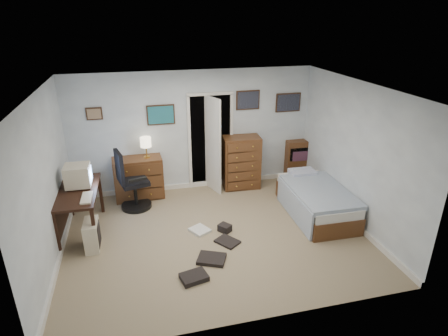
{
  "coord_description": "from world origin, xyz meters",
  "views": [
    {
      "loc": [
        -1.17,
        -5.35,
        3.54
      ],
      "look_at": [
        0.23,
        0.3,
        1.1
      ],
      "focal_mm": 30.0,
      "sensor_mm": 36.0,
      "label": 1
    }
  ],
  "objects_px": {
    "low_dresser": "(139,178)",
    "bed": "(316,200)",
    "computer_desk": "(73,201)",
    "office_chair": "(131,186)",
    "tall_dresser": "(241,162)"
  },
  "relations": [
    {
      "from": "low_dresser",
      "to": "bed",
      "type": "xyz_separation_m",
      "value": [
        3.18,
        -1.5,
        -0.14
      ]
    },
    {
      "from": "computer_desk",
      "to": "office_chair",
      "type": "xyz_separation_m",
      "value": [
        0.95,
        0.66,
        -0.15
      ]
    },
    {
      "from": "office_chair",
      "to": "computer_desk",
      "type": "bearing_deg",
      "value": -159.37
    },
    {
      "from": "office_chair",
      "to": "bed",
      "type": "height_order",
      "value": "office_chair"
    },
    {
      "from": "tall_dresser",
      "to": "bed",
      "type": "xyz_separation_m",
      "value": [
        1.02,
        -1.48,
        -0.28
      ]
    },
    {
      "from": "office_chair",
      "to": "tall_dresser",
      "type": "xyz_separation_m",
      "value": [
        2.31,
        0.43,
        0.1
      ]
    },
    {
      "from": "tall_dresser",
      "to": "bed",
      "type": "height_order",
      "value": "tall_dresser"
    },
    {
      "from": "low_dresser",
      "to": "bed",
      "type": "height_order",
      "value": "low_dresser"
    },
    {
      "from": "computer_desk",
      "to": "tall_dresser",
      "type": "xyz_separation_m",
      "value": [
        3.26,
        1.09,
        -0.05
      ]
    },
    {
      "from": "bed",
      "to": "tall_dresser",
      "type": "bearing_deg",
      "value": 125.87
    },
    {
      "from": "computer_desk",
      "to": "tall_dresser",
      "type": "height_order",
      "value": "tall_dresser"
    },
    {
      "from": "tall_dresser",
      "to": "office_chair",
      "type": "bearing_deg",
      "value": -165.75
    },
    {
      "from": "low_dresser",
      "to": "tall_dresser",
      "type": "relative_size",
      "value": 0.85
    },
    {
      "from": "low_dresser",
      "to": "bed",
      "type": "relative_size",
      "value": 0.52
    },
    {
      "from": "low_dresser",
      "to": "tall_dresser",
      "type": "xyz_separation_m",
      "value": [
        2.16,
        -0.02,
        0.14
      ]
    }
  ]
}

